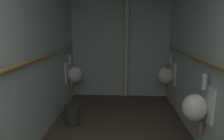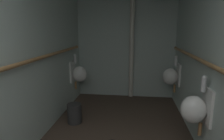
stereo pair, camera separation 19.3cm
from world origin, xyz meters
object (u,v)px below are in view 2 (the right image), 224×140
object	(u,v)px
urinal_right_mid	(195,109)
standpipe_back_wall	(132,43)
waste_bin	(74,113)
urinal_right_far	(171,76)
urinal_left_mid	(79,74)

from	to	relation	value
urinal_right_mid	standpipe_back_wall	world-z (taller)	standpipe_back_wall
waste_bin	urinal_right_far	bearing A→B (deg)	28.49
urinal_right_mid	waste_bin	world-z (taller)	urinal_right_mid
urinal_left_mid	waste_bin	size ratio (longest dim) A/B	2.26
urinal_right_mid	waste_bin	size ratio (longest dim) A/B	2.26
urinal_right_far	standpipe_back_wall	world-z (taller)	standpipe_back_wall
urinal_left_mid	waste_bin	world-z (taller)	urinal_left_mid
urinal_right_far	standpipe_back_wall	xyz separation A→B (m)	(-0.83, 0.45, 0.64)
standpipe_back_wall	urinal_right_far	bearing A→B (deg)	-28.55
urinal_right_far	waste_bin	xyz separation A→B (m)	(-1.74, -0.94, -0.48)
urinal_right_far	waste_bin	distance (m)	2.04
urinal_right_mid	standpipe_back_wall	xyz separation A→B (m)	(-0.83, 2.10, 0.64)
urinal_right_mid	standpipe_back_wall	size ratio (longest dim) A/B	0.30
waste_bin	urinal_left_mid	bearing A→B (deg)	101.31
urinal_left_mid	urinal_right_far	world-z (taller)	same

